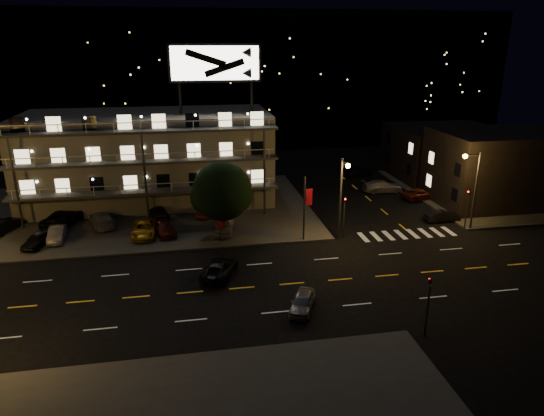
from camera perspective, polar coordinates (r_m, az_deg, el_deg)
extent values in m
plane|color=black|center=(38.59, -0.58, -9.14)|extent=(140.00, 140.00, 0.00)
cube|color=#3E3E3B|center=(57.17, -18.05, -0.48)|extent=(44.00, 24.00, 0.15)
cube|color=#3E3E3B|center=(66.85, 22.52, 1.76)|extent=(16.00, 24.00, 0.15)
cube|color=gray|center=(59.23, -14.22, 5.51)|extent=(28.00, 12.00, 10.00)
cube|color=gray|center=(58.29, -14.64, 10.53)|extent=(28.00, 12.00, 0.50)
cube|color=#3E3E3B|center=(53.04, -14.48, 1.87)|extent=(28.00, 1.80, 0.25)
cube|color=#3E3E3B|center=(52.22, -14.77, 5.23)|extent=(28.00, 1.80, 0.25)
cube|color=#3E3E3B|center=(51.59, -15.07, 8.68)|extent=(28.00, 1.80, 0.25)
cylinder|color=black|center=(55.90, -10.76, 12.54)|extent=(0.36, 0.36, 3.50)
cylinder|color=black|center=(56.42, -2.41, 12.90)|extent=(0.36, 0.36, 3.50)
cube|color=black|center=(55.75, -6.72, 16.59)|extent=(10.20, 0.50, 4.20)
cube|color=white|center=(55.45, -6.70, 16.57)|extent=(9.60, 0.06, 3.60)
cube|color=black|center=(62.64, 24.91, 4.32)|extent=(14.00, 10.00, 8.50)
cube|color=black|center=(72.66, 19.56, 6.20)|extent=(14.00, 12.00, 7.00)
cube|color=black|center=(103.92, -7.33, 15.38)|extent=(120.00, 20.00, 24.00)
cylinder|color=#2D2D30|center=(46.42, 8.06, 0.98)|extent=(0.20, 0.20, 8.00)
cylinder|color=#2D2D30|center=(44.67, 8.60, 5.31)|extent=(0.12, 1.80, 0.12)
sphere|color=#FFAB3F|center=(43.96, 8.92, 4.93)|extent=(0.44, 0.44, 0.44)
cylinder|color=#2D2D30|center=(52.42, 22.78, 1.75)|extent=(0.20, 0.20, 8.00)
cylinder|color=#2D2D30|center=(51.09, 22.56, 5.78)|extent=(1.80, 0.12, 0.12)
sphere|color=#FFAB3F|center=(50.68, 21.78, 5.67)|extent=(0.44, 0.44, 0.44)
cylinder|color=#2D2D30|center=(47.47, 8.44, -1.44)|extent=(0.14, 0.14, 3.60)
imported|color=black|center=(46.73, 8.57, 1.20)|extent=(0.20, 0.16, 1.00)
sphere|color=#FF0C0C|center=(46.65, 8.61, 1.04)|extent=(0.14, 0.14, 0.14)
cylinder|color=#2D2D30|center=(33.34, 17.78, -11.46)|extent=(0.14, 0.14, 3.60)
imported|color=black|center=(32.27, 18.19, -7.92)|extent=(0.20, 0.16, 1.00)
sphere|color=#FF0C0C|center=(32.41, 18.07, -7.99)|extent=(0.14, 0.14, 0.14)
cylinder|color=#2D2D30|center=(52.95, 21.91, -0.49)|extent=(0.14, 0.14, 3.60)
imported|color=black|center=(52.28, 22.22, 1.89)|extent=(0.16, 0.20, 1.00)
sphere|color=#FF0C0C|center=(52.25, 22.09, 1.78)|extent=(0.14, 0.14, 0.14)
cylinder|color=#2D2D30|center=(45.82, 3.81, -0.17)|extent=(0.16, 0.16, 6.40)
cube|color=#B70D24|center=(45.55, 4.39, 1.29)|extent=(0.60, 0.04, 1.60)
cylinder|color=#2D2D30|center=(45.58, -6.13, -3.17)|extent=(0.08, 0.08, 2.20)
cylinder|color=#B70D24|center=(45.15, -6.18, -1.95)|extent=(0.91, 0.04, 0.91)
cylinder|color=black|center=(47.32, -5.76, -1.84)|extent=(0.55, 0.55, 2.62)
sphere|color=black|center=(46.27, -5.89, 1.95)|extent=(5.67, 5.67, 5.67)
sphere|color=black|center=(46.81, -7.50, 1.25)|extent=(3.49, 3.49, 3.49)
sphere|color=black|center=(46.08, -4.34, 1.36)|extent=(3.27, 3.27, 3.27)
imported|color=black|center=(50.07, -25.89, -3.36)|extent=(2.54, 4.07, 1.29)
imported|color=#96959B|center=(50.75, -23.99, -2.80)|extent=(1.68, 4.02, 1.29)
imported|color=#C28A12|center=(49.12, -14.80, -2.40)|extent=(2.25, 4.86, 1.35)
imported|color=#57190C|center=(49.05, -12.57, -2.32)|extent=(2.77, 4.56, 1.24)
imported|color=#96959B|center=(48.38, -5.65, -2.06)|extent=(2.43, 4.66, 1.52)
imported|color=black|center=(55.38, -28.99, -1.76)|extent=(2.80, 4.43, 1.38)
imported|color=black|center=(54.76, -23.35, -1.04)|extent=(4.23, 6.03, 1.53)
imported|color=#96959B|center=(52.91, -19.41, -1.24)|extent=(3.60, 5.48, 1.48)
imported|color=black|center=(53.77, -13.24, -0.41)|extent=(2.76, 4.22, 1.34)
imported|color=#57190C|center=(53.40, -7.40, -0.19)|extent=(2.89, 4.27, 1.33)
imported|color=black|center=(54.71, 19.39, -0.89)|extent=(3.77, 1.38, 1.23)
imported|color=#57190C|center=(61.67, 17.01, 1.58)|extent=(5.01, 3.25, 1.28)
imported|color=#96959B|center=(63.42, 12.88, 2.50)|extent=(5.19, 2.21, 1.49)
imported|color=black|center=(70.30, 10.13, 4.28)|extent=(4.66, 3.09, 1.47)
imported|color=#96959B|center=(35.22, 3.62, -10.97)|extent=(2.85, 3.96, 1.25)
imported|color=black|center=(40.16, -6.20, -7.06)|extent=(3.68, 5.04, 1.27)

